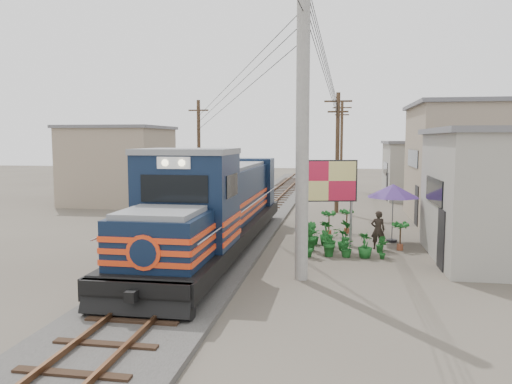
% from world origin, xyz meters
% --- Properties ---
extents(ground, '(120.00, 120.00, 0.00)m').
position_xyz_m(ground, '(0.00, 0.00, 0.00)').
color(ground, '#473F35').
rests_on(ground, ground).
extents(ballast, '(3.60, 70.00, 0.16)m').
position_xyz_m(ballast, '(0.00, 10.00, 0.08)').
color(ballast, '#595651').
rests_on(ballast, ground).
extents(track, '(1.15, 70.00, 0.12)m').
position_xyz_m(track, '(0.00, 10.00, 0.26)').
color(track, '#51331E').
rests_on(track, ground).
extents(locomotive, '(2.87, 15.62, 3.87)m').
position_xyz_m(locomotive, '(0.00, 2.77, 1.70)').
color(locomotive, black).
rests_on(locomotive, ground).
extents(utility_pole_main, '(0.40, 0.40, 10.00)m').
position_xyz_m(utility_pole_main, '(3.50, -0.50, 5.00)').
color(utility_pole_main, '#9E9B93').
rests_on(utility_pole_main, ground).
extents(wooden_pole_mid, '(1.60, 0.24, 7.00)m').
position_xyz_m(wooden_pole_mid, '(4.50, 14.00, 3.68)').
color(wooden_pole_mid, '#4C3826').
rests_on(wooden_pole_mid, ground).
extents(wooden_pole_far, '(1.60, 0.24, 7.50)m').
position_xyz_m(wooden_pole_far, '(4.80, 28.00, 3.93)').
color(wooden_pole_far, '#4C3826').
rests_on(wooden_pole_far, ground).
extents(wooden_pole_left, '(1.60, 0.24, 7.00)m').
position_xyz_m(wooden_pole_left, '(-5.00, 18.00, 3.68)').
color(wooden_pole_left, '#4C3826').
rests_on(wooden_pole_left, ground).
extents(power_lines, '(9.65, 19.00, 3.30)m').
position_xyz_m(power_lines, '(-0.14, 8.49, 7.56)').
color(power_lines, black).
rests_on(power_lines, ground).
extents(shophouse_mid, '(8.40, 7.35, 6.20)m').
position_xyz_m(shophouse_mid, '(12.50, 12.00, 3.11)').
color(shophouse_mid, gray).
rests_on(shophouse_mid, ground).
extents(shophouse_back, '(6.30, 6.30, 4.20)m').
position_xyz_m(shophouse_back, '(11.00, 22.00, 2.11)').
color(shophouse_back, gray).
rests_on(shophouse_back, ground).
extents(shophouse_left, '(6.30, 6.30, 5.20)m').
position_xyz_m(shophouse_left, '(-10.00, 16.00, 2.61)').
color(shophouse_left, gray).
rests_on(shophouse_left, ground).
extents(billboard, '(2.24, 0.58, 3.50)m').
position_xyz_m(billboard, '(4.20, 4.18, 2.58)').
color(billboard, '#99999E').
rests_on(billboard, ground).
extents(market_umbrella, '(2.88, 2.88, 2.45)m').
position_xyz_m(market_umbrella, '(6.85, 5.77, 2.15)').
color(market_umbrella, black).
rests_on(market_umbrella, ground).
extents(vendor, '(0.59, 0.42, 1.52)m').
position_xyz_m(vendor, '(6.16, 4.27, 0.76)').
color(vendor, black).
rests_on(vendor, ground).
extents(plant_nursery, '(3.25, 3.00, 1.11)m').
position_xyz_m(plant_nursery, '(4.43, 3.63, 0.46)').
color(plant_nursery, '#1B5E21').
rests_on(plant_nursery, ground).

